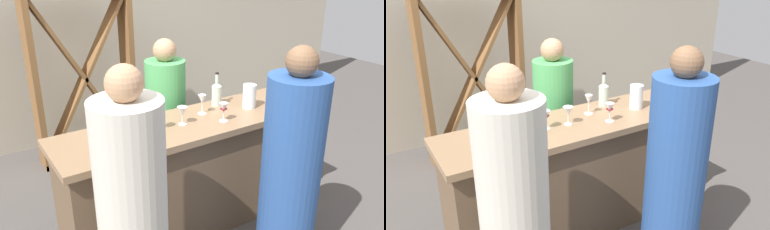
% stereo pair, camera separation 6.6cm
% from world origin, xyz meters
% --- Properties ---
extents(ground_plane, '(12.00, 12.00, 0.00)m').
position_xyz_m(ground_plane, '(0.00, 0.00, 0.00)').
color(ground_plane, '#4C4744').
extents(back_wall, '(8.00, 0.10, 2.80)m').
position_xyz_m(back_wall, '(0.00, 2.20, 1.40)').
color(back_wall, '#B2A893').
rests_on(back_wall, ground).
extents(bar_counter, '(2.12, 0.60, 0.92)m').
position_xyz_m(bar_counter, '(0.00, 0.00, 0.47)').
color(bar_counter, brown).
rests_on(bar_counter, ground).
extents(wine_rack, '(1.06, 0.28, 1.78)m').
position_xyz_m(wine_rack, '(-0.28, 1.65, 0.89)').
color(wine_rack, brown).
rests_on(wine_rack, ground).
extents(wine_bottle_leftmost_amber_brown, '(0.07, 0.07, 0.32)m').
position_xyz_m(wine_bottle_leftmost_amber_brown, '(-0.73, -0.17, 1.05)').
color(wine_bottle_leftmost_amber_brown, '#331E0F').
rests_on(wine_bottle_leftmost_amber_brown, bar_counter).
extents(wine_bottle_second_left_near_black, '(0.07, 0.07, 0.28)m').
position_xyz_m(wine_bottle_second_left_near_black, '(-0.54, -0.14, 1.03)').
color(wine_bottle_second_left_near_black, black).
rests_on(wine_bottle_second_left_near_black, bar_counter).
extents(wine_bottle_center_clear_pale, '(0.08, 0.08, 0.28)m').
position_xyz_m(wine_bottle_center_clear_pale, '(0.36, 0.18, 1.03)').
color(wine_bottle_center_clear_pale, '#B7C6B2').
rests_on(wine_bottle_center_clear_pale, bar_counter).
extents(wine_glass_near_left, '(0.07, 0.07, 0.16)m').
position_xyz_m(wine_glass_near_left, '(-0.65, -0.13, 1.04)').
color(wine_glass_near_left, white).
rests_on(wine_glass_near_left, bar_counter).
extents(wine_glass_near_center, '(0.07, 0.07, 0.15)m').
position_xyz_m(wine_glass_near_center, '(0.20, -0.13, 1.03)').
color(wine_glass_near_center, white).
rests_on(wine_glass_near_center, bar_counter).
extents(wine_glass_near_right, '(0.08, 0.08, 0.14)m').
position_xyz_m(wine_glass_near_right, '(-0.09, -0.01, 1.03)').
color(wine_glass_near_right, white).
rests_on(wine_glass_near_right, bar_counter).
extents(wine_glass_far_left, '(0.07, 0.07, 0.14)m').
position_xyz_m(wine_glass_far_left, '(-0.27, -0.00, 1.02)').
color(wine_glass_far_left, white).
rests_on(wine_glass_far_left, bar_counter).
extents(wine_glass_far_center, '(0.07, 0.07, 0.14)m').
position_xyz_m(wine_glass_far_center, '(-0.57, 0.06, 1.02)').
color(wine_glass_far_center, white).
rests_on(wine_glass_far_center, bar_counter).
extents(wine_glass_far_right, '(0.07, 0.07, 0.16)m').
position_xyz_m(wine_glass_far_right, '(0.15, 0.08, 1.03)').
color(wine_glass_far_right, white).
rests_on(wine_glass_far_right, bar_counter).
extents(water_pitcher, '(0.11, 0.11, 0.20)m').
position_xyz_m(water_pitcher, '(0.55, -0.01, 1.02)').
color(water_pitcher, silver).
rests_on(water_pitcher, bar_counter).
extents(person_left_guest, '(0.41, 0.41, 1.62)m').
position_xyz_m(person_left_guest, '(-0.79, -0.64, 0.75)').
color(person_left_guest, beige).
rests_on(person_left_guest, ground).
extents(person_center_guest, '(0.42, 0.42, 1.60)m').
position_xyz_m(person_center_guest, '(0.30, -0.74, 0.73)').
color(person_center_guest, '#284C8C').
rests_on(person_center_guest, ground).
extents(person_right_guest, '(0.45, 0.45, 1.44)m').
position_xyz_m(person_right_guest, '(0.11, 0.60, 0.66)').
color(person_right_guest, '#4CA559').
rests_on(person_right_guest, ground).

